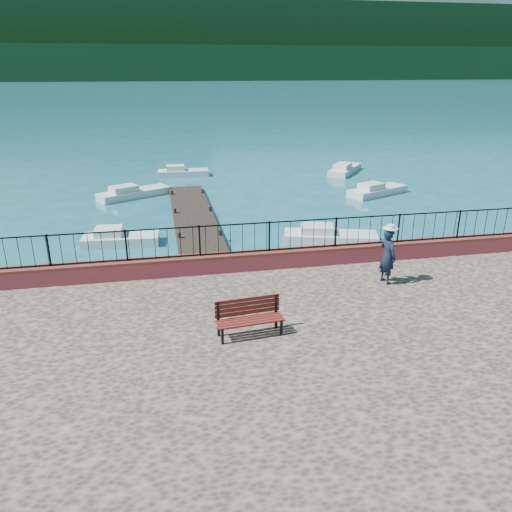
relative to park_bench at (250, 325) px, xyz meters
name	(u,v)px	position (x,y,z in m)	size (l,w,h in m)	color
ground	(310,361)	(1.71, 0.40, -1.48)	(2000.00, 2000.00, 0.00)	#19596B
parapet	(278,259)	(1.71, 4.10, 0.01)	(28.00, 0.46, 0.58)	#A33A42
railing	(279,236)	(1.71, 4.10, 0.78)	(27.00, 0.05, 0.95)	black
dock	(196,226)	(-0.29, 12.40, -1.33)	(2.00, 16.00, 0.30)	#2D231C
far_forest	(156,63)	(1.71, 300.40, 7.52)	(900.00, 60.00, 18.00)	black
foothills	(154,43)	(1.71, 360.40, 20.52)	(900.00, 120.00, 44.00)	black
companion_hill	(351,73)	(221.71, 560.40, -1.48)	(448.00, 384.00, 180.00)	#142D23
park_bench	(250,325)	(0.00, 0.00, 0.00)	(1.66, 0.69, 0.90)	black
person	(388,256)	(4.59, 2.29, 0.57)	(0.62, 0.41, 1.69)	black
hat	(391,227)	(4.59, 2.29, 1.48)	(0.44, 0.44, 0.12)	white
boat_0	(121,236)	(-3.69, 10.91, -1.08)	(3.24, 1.30, 0.80)	silver
boat_1	(331,234)	(5.39, 9.38, -1.08)	(4.06, 1.30, 0.80)	silver
boat_2	(378,188)	(11.12, 17.21, -1.08)	(3.99, 1.30, 0.80)	silver
boat_3	(134,190)	(-3.36, 19.46, -1.08)	(4.30, 1.30, 0.80)	silver
boat_4	(183,170)	(-0.12, 25.05, -1.08)	(3.52, 1.30, 0.80)	silver
boat_5	(345,167)	(11.56, 23.92, -1.08)	(4.34, 1.30, 0.80)	silver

